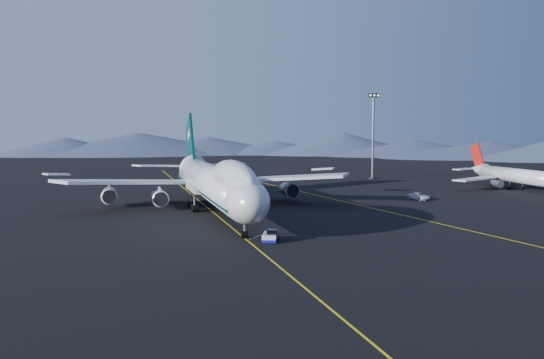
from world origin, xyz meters
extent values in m
plane|color=black|center=(0.00, 0.00, 0.00)|extent=(500.00, 500.00, 0.00)
cube|color=yellow|center=(0.00, 0.00, 0.01)|extent=(0.25, 220.00, 0.01)
cube|color=yellow|center=(30.00, 10.00, 0.01)|extent=(28.08, 198.09, 0.01)
cone|color=#45506A|center=(-40.81, 231.43, 6.00)|extent=(100.00, 100.00, 12.00)
cone|color=#45506A|center=(36.76, 232.11, 6.00)|extent=(100.00, 100.00, 12.00)
cone|color=#45506A|center=(110.33, 207.49, 6.00)|extent=(100.00, 100.00, 12.00)
cone|color=#45506A|center=(171.87, 160.27, 6.00)|extent=(100.00, 100.00, 12.00)
cylinder|color=silver|center=(0.00, 0.00, 5.60)|extent=(6.50, 56.00, 6.50)
ellipsoid|color=silver|center=(0.00, -28.00, 5.60)|extent=(6.50, 10.40, 6.50)
ellipsoid|color=silver|center=(0.00, -18.50, 8.10)|extent=(5.13, 25.16, 5.85)
cube|color=black|center=(0.00, -30.00, 6.80)|extent=(3.60, 1.61, 1.29)
cone|color=silver|center=(0.00, 33.00, 6.40)|extent=(6.50, 12.00, 6.50)
cube|color=#033632|center=(0.00, 1.00, 4.70)|extent=(6.24, 60.00, 1.10)
cube|color=silver|center=(0.00, 5.50, 4.50)|extent=(7.50, 13.00, 1.60)
cube|color=silver|center=(-14.50, 11.50, 5.20)|extent=(30.62, 23.28, 2.83)
cube|color=silver|center=(14.50, 11.50, 5.20)|extent=(30.62, 23.28, 2.83)
cylinder|color=slate|center=(-9.50, 7.50, 2.40)|extent=(2.90, 5.50, 2.90)
cylinder|color=slate|center=(-19.00, 14.00, 2.40)|extent=(2.90, 5.50, 2.90)
cylinder|color=slate|center=(9.50, 7.50, 2.40)|extent=(2.90, 5.50, 2.90)
cylinder|color=slate|center=(19.00, 14.00, 2.40)|extent=(2.90, 5.50, 2.90)
cube|color=#033632|center=(0.00, 32.00, 11.40)|extent=(0.55, 14.11, 15.94)
cube|color=silver|center=(-7.50, 34.50, 6.80)|extent=(12.39, 9.47, 0.98)
cube|color=silver|center=(7.50, 34.50, 6.80)|extent=(12.39, 9.47, 0.98)
cylinder|color=black|center=(0.00, -26.50, 0.55)|extent=(0.90, 1.10, 1.10)
cube|color=silver|center=(3.00, -29.71, 0.67)|extent=(3.22, 4.38, 0.99)
cube|color=navy|center=(3.00, -29.71, 0.31)|extent=(3.36, 4.58, 0.45)
cube|color=black|center=(3.00, -29.71, 1.39)|extent=(1.84, 1.84, 0.81)
cylinder|color=silver|center=(81.83, 18.31, 3.56)|extent=(3.76, 31.66, 3.76)
cone|color=silver|center=(81.83, 37.11, 3.96)|extent=(3.76, 6.93, 3.76)
cube|color=silver|center=(71.93, 23.25, 2.77)|extent=(16.62, 11.22, 0.35)
cube|color=silver|center=(91.72, 23.25, 2.77)|extent=(16.62, 11.22, 0.35)
cylinder|color=slate|center=(76.38, 20.78, 1.58)|extent=(1.88, 3.46, 1.88)
cylinder|color=slate|center=(87.27, 20.78, 1.58)|extent=(1.88, 3.46, 1.88)
cube|color=red|center=(81.83, 37.60, 7.72)|extent=(0.35, 6.75, 7.97)
imported|color=silver|center=(47.19, 7.63, 0.78)|extent=(3.79, 6.02, 1.55)
cylinder|color=black|center=(59.19, 58.18, 0.20)|extent=(2.41, 2.41, 0.40)
cylinder|color=slate|center=(59.19, 58.18, 12.56)|extent=(0.70, 0.70, 25.12)
cube|color=black|center=(59.19, 58.18, 25.42)|extent=(3.22, 0.80, 1.21)
camera|label=1|loc=(-19.16, -112.10, 16.64)|focal=40.00mm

